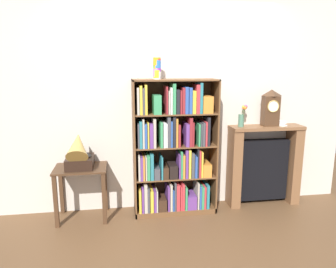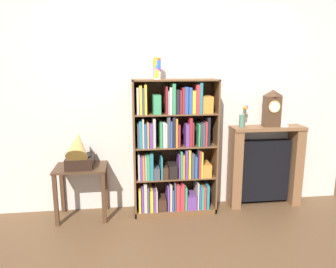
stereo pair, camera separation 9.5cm
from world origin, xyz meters
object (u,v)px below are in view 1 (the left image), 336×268
object	(u,v)px
cup_stack	(157,68)
teacup_with_saucer	(282,123)
mantel_clock	(271,108)
flower_vase	(242,117)
bookshelf	(174,152)
side_table_left	(81,180)
gramophone	(79,153)
fireplace_mantel	(263,165)

from	to	relation	value
cup_stack	teacup_with_saucer	distance (m)	1.72
mantel_clock	flower_vase	xyz separation A→B (m)	(-0.37, 0.00, -0.10)
bookshelf	cup_stack	distance (m)	1.00
side_table_left	gramophone	xyz separation A→B (m)	(0.00, -0.06, 0.34)
flower_vase	cup_stack	bearing A→B (deg)	-177.50
bookshelf	fireplace_mantel	bearing A→B (deg)	3.51
bookshelf	teacup_with_saucer	distance (m)	1.42
flower_vase	teacup_with_saucer	bearing A→B (deg)	0.07
teacup_with_saucer	cup_stack	bearing A→B (deg)	-178.31
gramophone	flower_vase	size ratio (longest dim) A/B	1.76
bookshelf	gramophone	xyz separation A→B (m)	(-1.09, -0.09, 0.07)
teacup_with_saucer	mantel_clock	bearing A→B (deg)	-179.21
side_table_left	teacup_with_saucer	world-z (taller)	teacup_with_saucer
fireplace_mantel	flower_vase	distance (m)	0.73
cup_stack	fireplace_mantel	distance (m)	1.85
mantel_clock	side_table_left	bearing A→B (deg)	-178.17
bookshelf	flower_vase	bearing A→B (deg)	3.44
side_table_left	fireplace_mantel	world-z (taller)	fireplace_mantel
fireplace_mantel	flower_vase	xyz separation A→B (m)	(-0.33, -0.02, 0.65)
cup_stack	mantel_clock	size ratio (longest dim) A/B	0.53
cup_stack	teacup_with_saucer	bearing A→B (deg)	1.69
bookshelf	cup_stack	size ratio (longest dim) A/B	6.75
teacup_with_saucer	bookshelf	bearing A→B (deg)	-177.84
gramophone	fireplace_mantel	distance (m)	2.30
side_table_left	flower_vase	size ratio (longest dim) A/B	2.31
cup_stack	mantel_clock	xyz separation A→B (m)	(1.42, 0.04, -0.48)
cup_stack	fireplace_mantel	size ratio (longest dim) A/B	0.23
fireplace_mantel	gramophone	bearing A→B (deg)	-175.98
gramophone	fireplace_mantel	xyz separation A→B (m)	(2.28, 0.16, -0.31)
bookshelf	side_table_left	distance (m)	1.12
gramophone	fireplace_mantel	size ratio (longest dim) A/B	0.47
fireplace_mantel	teacup_with_saucer	xyz separation A→B (m)	(0.20, -0.02, 0.55)
cup_stack	mantel_clock	distance (m)	1.50
bookshelf	gramophone	distance (m)	1.09
gramophone	flower_vase	world-z (taller)	flower_vase
mantel_clock	fireplace_mantel	bearing A→B (deg)	148.26
mantel_clock	bookshelf	bearing A→B (deg)	-177.66
bookshelf	mantel_clock	world-z (taller)	bookshelf
gramophone	teacup_with_saucer	size ratio (longest dim) A/B	3.52
cup_stack	teacup_with_saucer	size ratio (longest dim) A/B	1.76
gramophone	mantel_clock	world-z (taller)	mantel_clock
bookshelf	side_table_left	bearing A→B (deg)	-178.75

